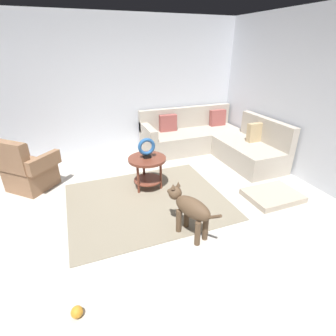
% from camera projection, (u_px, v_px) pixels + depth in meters
% --- Properties ---
extents(ground_plane, '(6.00, 6.00, 0.10)m').
position_uv_depth(ground_plane, '(152.00, 235.00, 3.27)').
color(ground_plane, beige).
extents(wall_back, '(6.00, 0.12, 2.70)m').
position_uv_depth(wall_back, '(105.00, 89.00, 5.13)').
color(wall_back, silver).
rests_on(wall_back, ground_plane).
extents(area_rug, '(2.30, 1.90, 0.01)m').
position_uv_depth(area_rug, '(147.00, 201.00, 3.88)').
color(area_rug, gray).
rests_on(area_rug, ground_plane).
extents(sectional_couch, '(2.20, 2.25, 0.88)m').
position_uv_depth(sectional_couch, '(211.00, 141.00, 5.46)').
color(sectional_couch, '#B2A899').
rests_on(sectional_couch, ground_plane).
extents(armchair, '(0.99, 0.98, 0.88)m').
position_uv_depth(armchair, '(28.00, 171.00, 4.09)').
color(armchair, '#936B4C').
rests_on(armchair, ground_plane).
extents(side_table, '(0.60, 0.60, 0.54)m').
position_uv_depth(side_table, '(147.00, 165.00, 4.06)').
color(side_table, brown).
rests_on(side_table, ground_plane).
extents(torus_sculpture, '(0.28, 0.08, 0.33)m').
position_uv_depth(torus_sculpture, '(147.00, 148.00, 3.93)').
color(torus_sculpture, black).
rests_on(torus_sculpture, side_table).
extents(dog_bed_mat, '(0.80, 0.60, 0.09)m').
position_uv_depth(dog_bed_mat, '(273.00, 196.00, 3.94)').
color(dog_bed_mat, '#B2A38E').
rests_on(dog_bed_mat, ground_plane).
extents(dog, '(0.39, 0.81, 0.63)m').
position_uv_depth(dog, '(190.00, 208.00, 3.05)').
color(dog, brown).
rests_on(dog, ground_plane).
extents(dog_toy_ball, '(0.11, 0.11, 0.11)m').
position_uv_depth(dog_toy_ball, '(77.00, 312.00, 2.21)').
color(dog_toy_ball, orange).
rests_on(dog_toy_ball, ground_plane).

